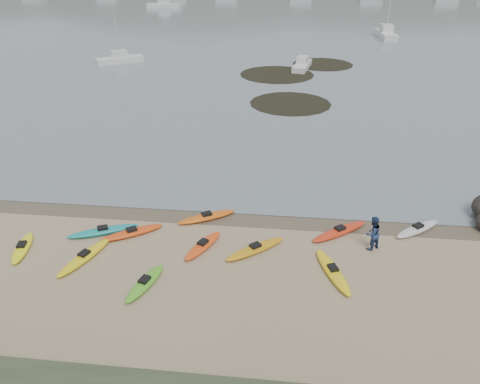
# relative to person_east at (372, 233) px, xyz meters

# --- Properties ---
(ground) EXTENTS (600.00, 600.00, 0.00)m
(ground) POSITION_rel_person_east_xyz_m (-7.23, 2.77, -0.95)
(ground) COLOR tan
(ground) RESTS_ON ground
(wet_sand) EXTENTS (60.00, 60.00, 0.00)m
(wet_sand) POSITION_rel_person_east_xyz_m (-7.23, 2.47, -0.95)
(wet_sand) COLOR brown
(wet_sand) RESTS_ON ground
(kayaks) EXTENTS (23.17, 9.13, 0.34)m
(kayaks) POSITION_rel_person_east_xyz_m (-8.57, -0.72, -0.78)
(kayaks) COLOR teal
(kayaks) RESTS_ON ground
(person_east) EXTENTS (1.18, 1.13, 1.91)m
(person_east) POSITION_rel_person_east_xyz_m (0.00, 0.00, 0.00)
(person_east) COLOR navy
(person_east) RESTS_ON ground
(kelp_mats) EXTENTS (14.47, 26.13, 0.04)m
(kelp_mats) POSITION_rel_person_east_xyz_m (-4.07, 35.03, -0.93)
(kelp_mats) COLOR black
(kelp_mats) RESTS_ON water
(moored_boats) EXTENTS (94.19, 88.14, 1.20)m
(moored_boats) POSITION_rel_person_east_xyz_m (0.14, 84.35, -0.40)
(moored_boats) COLOR silver
(moored_boats) RESTS_ON ground
(far_hills) EXTENTS (550.00, 135.00, 80.00)m
(far_hills) POSITION_rel_person_east_xyz_m (32.15, 196.74, -16.88)
(far_hills) COLOR #384235
(far_hills) RESTS_ON ground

